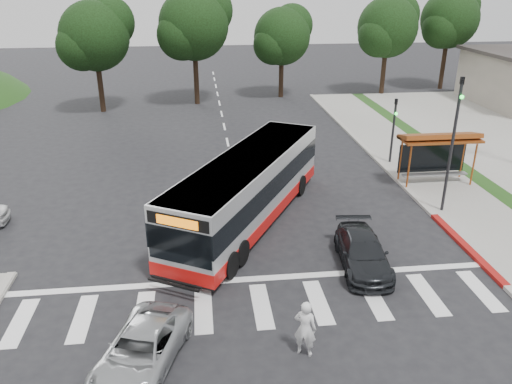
{
  "coord_description": "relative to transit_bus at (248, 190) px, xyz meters",
  "views": [
    {
      "loc": [
        -1.82,
        -19.17,
        10.36
      ],
      "look_at": [
        0.53,
        1.26,
        1.6
      ],
      "focal_mm": 35.0,
      "sensor_mm": 36.0,
      "label": 1
    }
  ],
  "objects": [
    {
      "name": "tree_north_b",
      "position": [
        5.85,
        26.46,
        4.09
      ],
      "size": [
        5.72,
        5.33,
        8.43
      ],
      "color": "black",
      "rests_on": "ground"
    },
    {
      "name": "crosswalk_ladder",
      "position": [
        -0.22,
        -6.6,
        -1.57
      ],
      "size": [
        18.0,
        2.6,
        0.01
      ],
      "primitive_type": "cube",
      "color": "silver",
      "rests_on": "ground"
    },
    {
      "name": "curb_east",
      "position": [
        8.78,
        6.4,
        -1.5
      ],
      "size": [
        0.3,
        40.0,
        0.15
      ],
      "primitive_type": "cube",
      "color": "#9E9991",
      "rests_on": "ground"
    },
    {
      "name": "dark_sedan",
      "position": [
        4.01,
        -4.47,
        -0.95
      ],
      "size": [
        2.15,
        4.44,
        1.25
      ],
      "primitive_type": "imported",
      "rotation": [
        0.0,
        0.0,
        -0.1
      ],
      "color": "black",
      "rests_on": "ground"
    },
    {
      "name": "transit_bus",
      "position": [
        0.0,
        0.0,
        0.0
      ],
      "size": [
        8.23,
        11.93,
        3.15
      ],
      "primitive_type": null,
      "rotation": [
        0.0,
        0.0,
        -0.51
      ],
      "color": "#ADAFB2",
      "rests_on": "ground"
    },
    {
      "name": "tree_north_c",
      "position": [
        -10.14,
        22.47,
        4.72
      ],
      "size": [
        6.16,
        5.74,
        9.3
      ],
      "color": "black",
      "rests_on": "ground"
    },
    {
      "name": "traffic_signal_ne_tall",
      "position": [
        9.38,
        -0.1,
        2.3
      ],
      "size": [
        0.18,
        0.37,
        6.5
      ],
      "color": "black",
      "rests_on": "ground"
    },
    {
      "name": "pedestrian",
      "position": [
        0.76,
        -9.1,
        -0.65
      ],
      "size": [
        0.8,
        0.7,
        1.85
      ],
      "primitive_type": "imported",
      "rotation": [
        0.0,
        0.0,
        2.67
      ],
      "color": "silver",
      "rests_on": "ground"
    },
    {
      "name": "bus_shelter",
      "position": [
        10.58,
        3.51,
        0.78
      ],
      "size": [
        4.2,
        1.6,
        2.86
      ],
      "color": "#924418",
      "rests_on": "sidewalk_east"
    },
    {
      "name": "ground",
      "position": [
        -0.22,
        -1.6,
        -1.57
      ],
      "size": [
        140.0,
        140.0,
        0.0
      ],
      "primitive_type": "plane",
      "color": "black",
      "rests_on": "ground"
    },
    {
      "name": "tree_north_a",
      "position": [
        -2.14,
        24.47,
        5.35
      ],
      "size": [
        6.6,
        6.15,
        10.17
      ],
      "color": "black",
      "rests_on": "ground"
    },
    {
      "name": "sidewalk_east",
      "position": [
        10.78,
        6.4,
        -1.51
      ],
      "size": [
        4.0,
        40.0,
        0.12
      ],
      "primitive_type": "cube",
      "color": "gray",
      "rests_on": "ground"
    },
    {
      "name": "traffic_signal_ne_short",
      "position": [
        9.38,
        6.89,
        0.9
      ],
      "size": [
        0.18,
        0.37,
        4.0
      ],
      "color": "black",
      "rests_on": "ground"
    },
    {
      "name": "curb_east_red",
      "position": [
        8.78,
        -3.6,
        -1.5
      ],
      "size": [
        0.32,
        6.0,
        0.15
      ],
      "primitive_type": "cube",
      "color": "maroon",
      "rests_on": "ground"
    },
    {
      "name": "tree_ne_b",
      "position": [
        22.86,
        28.47,
        5.35
      ],
      "size": [
        6.16,
        5.74,
        10.02
      ],
      "color": "black",
      "rests_on": "ground"
    },
    {
      "name": "tree_ne_a",
      "position": [
        15.86,
        26.47,
        4.82
      ],
      "size": [
        6.16,
        5.74,
        9.3
      ],
      "color": "black",
      "rests_on": "parking_lot"
    },
    {
      "name": "silver_suv_south",
      "position": [
        -4.02,
        -9.11,
        -0.99
      ],
      "size": [
        3.13,
        4.6,
        1.17
      ],
      "primitive_type": "imported",
      "rotation": [
        0.0,
        0.0,
        -0.31
      ],
      "color": "#ABAEB0",
      "rests_on": "ground"
    }
  ]
}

